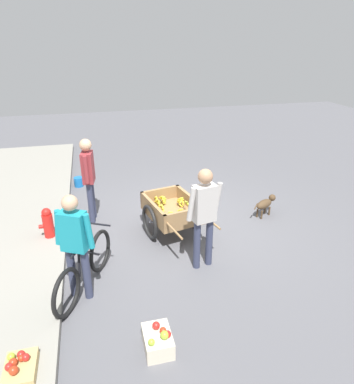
{
  "coord_description": "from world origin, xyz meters",
  "views": [
    {
      "loc": [
        -5.75,
        1.52,
        3.33
      ],
      "look_at": [
        -0.1,
        0.09,
        0.75
      ],
      "focal_mm": 32.46,
      "sensor_mm": 36.0,
      "label": 1
    }
  ],
  "objects": [
    {
      "name": "ground_plane",
      "position": [
        0.0,
        0.0,
        0.0
      ],
      "size": [
        24.0,
        24.0,
        0.0
      ],
      "primitive_type": "plane",
      "color": "#56565B"
    },
    {
      "name": "fruit_cart",
      "position": [
        -0.24,
        0.23,
        0.44
      ],
      "size": [
        1.77,
        1.1,
        0.71
      ],
      "color": "#937047",
      "rests_on": "ground"
    },
    {
      "name": "vendor_person",
      "position": [
        -1.37,
        -0.01,
        0.98
      ],
      "size": [
        0.26,
        0.58,
        1.64
      ],
      "color": "#333851",
      "rests_on": "ground"
    },
    {
      "name": "bicycle",
      "position": [
        -1.5,
        1.79,
        0.35
      ],
      "size": [
        1.5,
        0.83,
        0.85
      ],
      "color": "black",
      "rests_on": "ground"
    },
    {
      "name": "cyclist_person",
      "position": [
        -1.63,
        1.87,
        0.93
      ],
      "size": [
        0.34,
        0.51,
        1.56
      ],
      "color": "#333851",
      "rests_on": "ground"
    },
    {
      "name": "dog",
      "position": [
        -0.05,
        -1.77,
        0.27
      ],
      "size": [
        0.38,
        0.61,
        0.4
      ],
      "color": "#4C3823",
      "rests_on": "ground"
    },
    {
      "name": "fire_hydrant",
      "position": [
        -0.04,
        2.41,
        0.33
      ],
      "size": [
        0.25,
        0.25,
        0.67
      ],
      "color": "red",
      "rests_on": "ground"
    },
    {
      "name": "plastic_bucket",
      "position": [
        2.48,
        1.93,
        0.12
      ],
      "size": [
        0.22,
        0.22,
        0.23
      ],
      "primitive_type": "cylinder",
      "color": "#1966B2",
      "rests_on": "ground"
    },
    {
      "name": "apple_crate",
      "position": [
        -2.86,
        2.48,
        0.13
      ],
      "size": [
        0.44,
        0.32,
        0.31
      ],
      "color": "tan",
      "rests_on": "ground"
    },
    {
      "name": "mixed_fruit_crate",
      "position": [
        -2.8,
        1.0,
        0.12
      ],
      "size": [
        0.44,
        0.32,
        0.32
      ],
      "color": "beige",
      "rests_on": "ground"
    },
    {
      "name": "bystander_person",
      "position": [
        0.63,
        1.64,
        1.0
      ],
      "size": [
        0.52,
        0.25,
        1.66
      ],
      "color": "#333851",
      "rests_on": "ground"
    }
  ]
}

